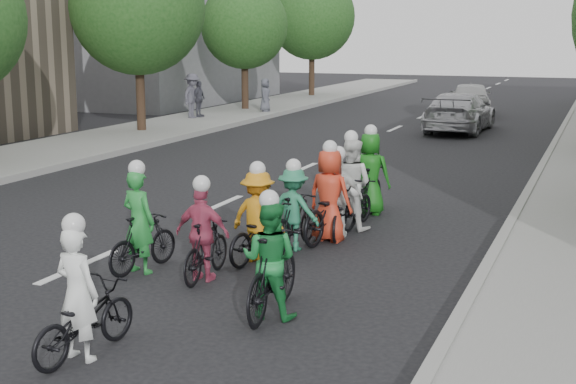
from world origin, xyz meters
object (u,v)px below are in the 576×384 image
Objects in this scene: follow_car_trail at (470,98)px; spectator_1 at (199,99)px; cyclist_7 at (294,214)px; spectator_0 at (193,96)px; cyclist_9 at (370,181)px; cyclist_2 at (259,225)px; spectator_2 at (265,95)px; cyclist_8 at (339,206)px; cyclist_3 at (205,242)px; cyclist_0 at (82,311)px; cyclist_4 at (331,205)px; cyclist_6 at (351,193)px; cyclist_1 at (271,267)px; cyclist_5 at (141,233)px; follow_car_lead at (459,112)px.

spectator_1 reaches higher than follow_car_trail.
cyclist_7 is 0.87× the size of spectator_0.
cyclist_9 is at bearing 83.88° from follow_car_trail.
spectator_2 is (-9.29, 21.67, 0.29)m from cyclist_2.
cyclist_8 reaches higher than cyclist_2.
cyclist_2 is at bearing -146.80° from spectator_1.
cyclist_8 is at bearing -110.42° from cyclist_3.
cyclist_7 is 0.87× the size of cyclist_9.
cyclist_7 is 24.11m from follow_car_trail.
cyclist_9 is at bearing -157.46° from spectator_2.
cyclist_4 is at bearing -91.28° from cyclist_0.
cyclist_2 is (0.28, 4.33, 0.05)m from cyclist_0.
spectator_2 is at bearing -54.34° from cyclist_6.
cyclist_6 is 22.35m from follow_car_trail.
cyclist_1 is 1.03× the size of cyclist_9.
cyclist_2 reaches higher than cyclist_7.
cyclist_1 is 4.27m from cyclist_8.
spectator_1 is at bearing -45.70° from cyclist_6.
cyclist_5 is 5.64m from cyclist_9.
cyclist_9 is 21.00m from follow_car_trail.
spectator_1 is (-9.47, 19.64, 0.30)m from cyclist_5.
cyclist_4 is at bearing -114.23° from cyclist_5.
cyclist_9 is (0.43, 3.13, 0.07)m from cyclist_7.
cyclist_5 is at bearing 65.86° from cyclist_9.
cyclist_8 is 23.04m from follow_car_trail.
cyclist_2 reaches higher than spectator_2.
follow_car_lead is 10.92m from spectator_0.
cyclist_5 is 24.18m from spectator_2.
cyclist_4 is 3.56m from cyclist_5.
follow_car_trail is at bearing -81.81° from cyclist_0.
spectator_2 is at bearing -59.44° from cyclist_5.
cyclist_1 is at bearing 86.65° from cyclist_8.
spectator_2 is (1.63, 3.23, -0.02)m from spectator_1.
follow_car_lead is 1.14× the size of follow_car_trail.
cyclist_1 is at bearing 106.94° from cyclist_4.
cyclist_2 is 24.98m from follow_car_trail.
cyclist_3 is at bearing 62.08° from cyclist_8.
cyclist_4 reaches higher than cyclist_3.
cyclist_4 is at bearing -99.98° from cyclist_2.
cyclist_7 is at bearing -144.94° from spectator_1.
cyclist_4 is at bearing -110.98° from cyclist_3.
spectator_0 reaches higher than cyclist_7.
cyclist_2 is 0.96× the size of cyclist_6.
cyclist_7 is at bearing -88.59° from cyclist_0.
follow_car_trail is (-0.71, 24.97, 0.16)m from cyclist_2.
cyclist_6 reaches higher than cyclist_5.
cyclist_1 is 1.02× the size of spectator_0.
spectator_0 reaches higher than cyclist_0.
spectator_0 reaches higher than cyclist_9.
cyclist_5 reaches higher than cyclist_2.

